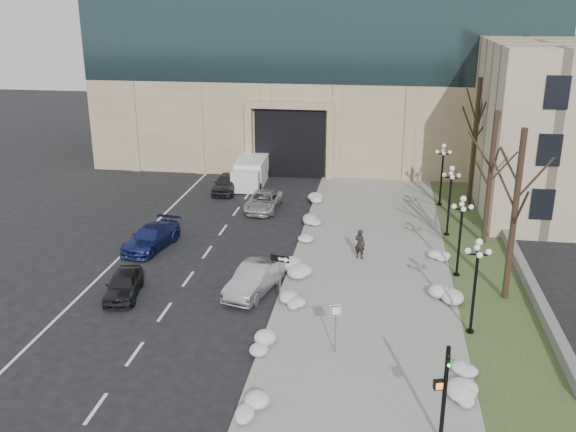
% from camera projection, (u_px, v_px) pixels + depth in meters
% --- Properties ---
extents(ground, '(160.00, 160.00, 0.00)m').
position_uv_depth(ground, '(273.00, 393.00, 25.41)').
color(ground, black).
rests_on(ground, ground).
extents(sidewalk, '(9.00, 40.00, 0.12)m').
position_uv_depth(sidewalk, '(371.00, 261.00, 38.00)').
color(sidewalk, gray).
rests_on(sidewalk, ground).
extents(curb, '(0.30, 40.00, 0.14)m').
position_uv_depth(curb, '(296.00, 256.00, 38.63)').
color(curb, gray).
rests_on(curb, ground).
extents(grass_strip, '(4.00, 40.00, 0.10)m').
position_uv_depth(grass_strip, '(484.00, 267.00, 37.09)').
color(grass_strip, '#394B25').
rests_on(grass_strip, ground).
extents(stone_wall, '(0.50, 30.00, 0.70)m').
position_uv_depth(stone_wall, '(514.00, 252.00, 38.59)').
color(stone_wall, slate).
rests_on(stone_wall, ground).
extents(car_a, '(2.27, 4.17, 1.34)m').
position_uv_depth(car_a, '(123.00, 284.00, 33.43)').
color(car_a, black).
rests_on(car_a, ground).
extents(car_b, '(2.74, 4.93, 1.54)m').
position_uv_depth(car_b, '(254.00, 279.00, 33.79)').
color(car_b, '#969A9D').
rests_on(car_b, ground).
extents(car_c, '(2.90, 5.23, 1.43)m').
position_uv_depth(car_c, '(151.00, 237.00, 39.83)').
color(car_c, navy).
rests_on(car_c, ground).
extents(car_d, '(2.40, 4.87, 1.33)m').
position_uv_depth(car_d, '(264.00, 201.00, 47.08)').
color(car_d, '#BABABA').
rests_on(car_d, ground).
extents(car_e, '(1.82, 4.41, 1.50)m').
position_uv_depth(car_e, '(227.00, 183.00, 51.29)').
color(car_e, '#29282D').
rests_on(car_e, ground).
extents(pedestrian, '(0.78, 0.67, 1.81)m').
position_uv_depth(pedestrian, '(360.00, 244.00, 37.92)').
color(pedestrian, black).
rests_on(pedestrian, sidewalk).
extents(box_truck, '(2.52, 6.65, 2.09)m').
position_uv_depth(box_truck, '(251.00, 172.00, 53.55)').
color(box_truck, silver).
rests_on(box_truck, ground).
extents(one_way_sign, '(1.03, 0.45, 2.80)m').
position_uv_depth(one_way_sign, '(283.00, 265.00, 31.68)').
color(one_way_sign, slate).
rests_on(one_way_sign, ground).
extents(keep_sign, '(0.51, 0.20, 2.42)m').
position_uv_depth(keep_sign, '(336.00, 318.00, 27.55)').
color(keep_sign, slate).
rests_on(keep_sign, ground).
extents(traffic_signal, '(0.66, 0.88, 3.87)m').
position_uv_depth(traffic_signal, '(443.00, 397.00, 21.93)').
color(traffic_signal, black).
rests_on(traffic_signal, ground).
extents(snow_clump_a, '(1.10, 1.60, 0.36)m').
position_uv_depth(snow_clump_a, '(247.00, 409.00, 23.92)').
color(snow_clump_a, silver).
rests_on(snow_clump_a, sidewalk).
extents(snow_clump_b, '(1.10, 1.60, 0.36)m').
position_uv_depth(snow_clump_b, '(265.00, 346.00, 28.21)').
color(snow_clump_b, silver).
rests_on(snow_clump_b, sidewalk).
extents(snow_clump_c, '(1.10, 1.60, 0.36)m').
position_uv_depth(snow_clump_c, '(291.00, 301.00, 32.45)').
color(snow_clump_c, silver).
rests_on(snow_clump_c, sidewalk).
extents(snow_clump_d, '(1.10, 1.60, 0.36)m').
position_uv_depth(snow_clump_d, '(297.00, 271.00, 35.93)').
color(snow_clump_d, silver).
rests_on(snow_clump_d, sidewalk).
extents(snow_clump_e, '(1.10, 1.60, 0.36)m').
position_uv_depth(snow_clump_e, '(308.00, 240.00, 40.55)').
color(snow_clump_e, silver).
rests_on(snow_clump_e, sidewalk).
extents(snow_clump_f, '(1.10, 1.60, 0.36)m').
position_uv_depth(snow_clump_f, '(311.00, 220.00, 44.09)').
color(snow_clump_f, silver).
rests_on(snow_clump_f, sidewalk).
extents(snow_clump_g, '(1.10, 1.60, 0.36)m').
position_uv_depth(snow_clump_g, '(318.00, 200.00, 48.58)').
color(snow_clump_g, silver).
rests_on(snow_clump_g, sidewalk).
extents(snow_clump_h, '(1.10, 1.60, 0.36)m').
position_uv_depth(snow_clump_h, '(467.00, 366.00, 26.75)').
color(snow_clump_h, silver).
rests_on(snow_clump_h, sidewalk).
extents(snow_clump_i, '(1.10, 1.60, 0.36)m').
position_uv_depth(snow_clump_i, '(446.00, 297.00, 32.89)').
color(snow_clump_i, silver).
rests_on(snow_clump_i, sidewalk).
extents(snow_clump_j, '(1.10, 1.60, 0.36)m').
position_uv_depth(snow_clump_j, '(438.00, 257.00, 37.94)').
color(snow_clump_j, silver).
rests_on(snow_clump_j, sidewalk).
extents(snow_clump_k, '(1.10, 1.60, 0.36)m').
position_uv_depth(snow_clump_k, '(295.00, 268.00, 36.32)').
color(snow_clump_k, silver).
rests_on(snow_clump_k, sidewalk).
extents(snow_clump_l, '(1.10, 1.60, 0.36)m').
position_uv_depth(snow_clump_l, '(472.00, 398.00, 24.61)').
color(snow_clump_l, silver).
rests_on(snow_clump_l, sidewalk).
extents(lamppost_a, '(1.18, 1.18, 4.76)m').
position_uv_depth(lamppost_a, '(476.00, 274.00, 28.87)').
color(lamppost_a, black).
rests_on(lamppost_a, ground).
extents(lamppost_b, '(1.18, 1.18, 4.76)m').
position_uv_depth(lamppost_b, '(461.00, 225.00, 34.95)').
color(lamppost_b, black).
rests_on(lamppost_b, ground).
extents(lamppost_c, '(1.18, 1.18, 4.76)m').
position_uv_depth(lamppost_c, '(450.00, 191.00, 41.03)').
color(lamppost_c, black).
rests_on(lamppost_c, ground).
extents(lamppost_d, '(1.18, 1.18, 4.76)m').
position_uv_depth(lamppost_d, '(442.00, 166.00, 47.11)').
color(lamppost_d, black).
rests_on(lamppost_d, ground).
extents(tree_near, '(3.20, 3.20, 9.00)m').
position_uv_depth(tree_near, '(517.00, 192.00, 31.41)').
color(tree_near, black).
rests_on(tree_near, ground).
extents(tree_mid, '(3.20, 3.20, 8.50)m').
position_uv_depth(tree_mid, '(492.00, 159.00, 39.00)').
color(tree_mid, black).
rests_on(tree_mid, ground).
extents(tree_far, '(3.20, 3.20, 9.50)m').
position_uv_depth(tree_far, '(476.00, 124.00, 46.27)').
color(tree_far, black).
rests_on(tree_far, ground).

